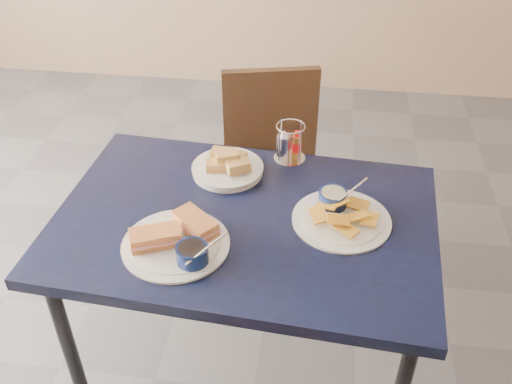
# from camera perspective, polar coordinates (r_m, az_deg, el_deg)

# --- Properties ---
(dining_table) EXTENTS (1.20, 0.85, 0.75)m
(dining_table) POSITION_cam_1_polar(r_m,az_deg,el_deg) (1.78, -1.13, -4.29)
(dining_table) COLOR black
(dining_table) RESTS_ON ground
(chair_far) EXTENTS (0.48, 0.47, 0.86)m
(chair_far) POSITION_cam_1_polar(r_m,az_deg,el_deg) (2.46, 2.08, 3.41)
(chair_far) COLOR black
(chair_far) RESTS_ON ground
(sandwich_plate) EXTENTS (0.32, 0.31, 0.12)m
(sandwich_plate) POSITION_cam_1_polar(r_m,az_deg,el_deg) (1.64, -7.76, -4.75)
(sandwich_plate) COLOR white
(sandwich_plate) RESTS_ON dining_table
(plantain_plate) EXTENTS (0.30, 0.30, 0.12)m
(plantain_plate) POSITION_cam_1_polar(r_m,az_deg,el_deg) (1.75, 8.31, -2.05)
(plantain_plate) COLOR white
(plantain_plate) RESTS_ON dining_table
(bread_basket) EXTENTS (0.24, 0.24, 0.08)m
(bread_basket) POSITION_cam_1_polar(r_m,az_deg,el_deg) (1.91, -2.84, 2.58)
(bread_basket) COLOR white
(bread_basket) RESTS_ON dining_table
(condiment_caddy) EXTENTS (0.11, 0.11, 0.14)m
(condiment_caddy) POSITION_cam_1_polar(r_m,az_deg,el_deg) (1.97, 3.28, 4.72)
(condiment_caddy) COLOR silver
(condiment_caddy) RESTS_ON dining_table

